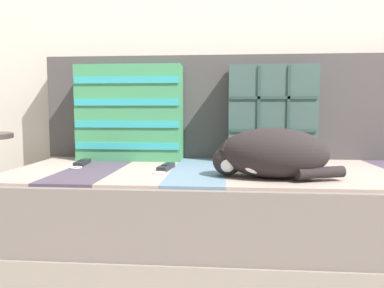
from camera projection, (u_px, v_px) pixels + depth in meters
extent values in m
plane|color=#A89E8E|center=(225.00, 287.00, 1.39)|extent=(14.00, 14.00, 0.00)
cube|color=gray|center=(225.00, 248.00, 1.52)|extent=(1.74, 0.82, 0.19)
cube|color=#6B605B|center=(225.00, 198.00, 1.50)|extent=(1.71, 0.80, 0.23)
cube|color=gray|center=(50.00, 167.00, 1.53)|extent=(0.20, 0.72, 0.01)
cube|color=#423847|center=(99.00, 168.00, 1.51)|extent=(0.20, 0.72, 0.01)
cube|color=gray|center=(149.00, 168.00, 1.50)|extent=(0.20, 0.72, 0.01)
cube|color=slate|center=(200.00, 169.00, 1.48)|extent=(0.20, 0.72, 0.01)
cube|color=gray|center=(252.00, 170.00, 1.46)|extent=(0.20, 0.72, 0.01)
cube|color=gray|center=(305.00, 170.00, 1.45)|extent=(0.20, 0.72, 0.01)
cube|color=gray|center=(360.00, 171.00, 1.43)|extent=(0.20, 0.72, 0.01)
cube|color=#474242|center=(226.00, 107.00, 1.80)|extent=(1.71, 0.14, 0.48)
cube|color=#38514C|center=(271.00, 114.00, 1.64)|extent=(0.38, 0.13, 0.42)
cube|color=#28423D|center=(273.00, 131.00, 1.58)|extent=(0.36, 0.01, 0.01)
cube|color=#28423D|center=(259.00, 114.00, 1.58)|extent=(0.01, 0.01, 0.40)
cube|color=#28423D|center=(274.00, 98.00, 1.57)|extent=(0.36, 0.01, 0.01)
cube|color=#28423D|center=(288.00, 114.00, 1.57)|extent=(0.01, 0.01, 0.40)
cube|color=#3D8956|center=(130.00, 113.00, 1.70)|extent=(0.47, 0.13, 0.43)
cube|color=teal|center=(127.00, 146.00, 1.64)|extent=(0.46, 0.01, 0.03)
cube|color=teal|center=(126.00, 124.00, 1.63)|extent=(0.46, 0.01, 0.03)
cube|color=teal|center=(126.00, 102.00, 1.63)|extent=(0.46, 0.01, 0.03)
cube|color=teal|center=(126.00, 80.00, 1.62)|extent=(0.46, 0.01, 0.03)
ellipsoid|color=black|center=(273.00, 153.00, 1.25)|extent=(0.39, 0.26, 0.17)
sphere|color=black|center=(227.00, 160.00, 1.29)|extent=(0.10, 0.10, 0.10)
sphere|color=white|center=(228.00, 164.00, 1.27)|extent=(0.06, 0.06, 0.06)
ellipsoid|color=white|center=(258.00, 162.00, 1.21)|extent=(0.11, 0.05, 0.08)
cylinder|color=black|center=(321.00, 173.00, 1.19)|extent=(0.17, 0.09, 0.04)
cone|color=black|center=(226.00, 145.00, 1.26)|extent=(0.04, 0.04, 0.04)
cone|color=black|center=(229.00, 143.00, 1.32)|extent=(0.04, 0.04, 0.04)
cube|color=black|center=(82.00, 163.00, 1.56)|extent=(0.05, 0.14, 0.02)
cube|color=black|center=(82.00, 160.00, 1.55)|extent=(0.02, 0.05, 0.00)
cube|color=black|center=(87.00, 160.00, 1.63)|extent=(0.03, 0.01, 0.02)
torus|color=silver|center=(76.00, 168.00, 1.47)|extent=(0.05, 0.05, 0.01)
cube|color=black|center=(166.00, 167.00, 1.44)|extent=(0.05, 0.15, 0.02)
cube|color=black|center=(165.00, 165.00, 1.43)|extent=(0.03, 0.05, 0.00)
cube|color=black|center=(171.00, 164.00, 1.51)|extent=(0.03, 0.01, 0.02)
torus|color=silver|center=(159.00, 173.00, 1.35)|extent=(0.05, 0.05, 0.01)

